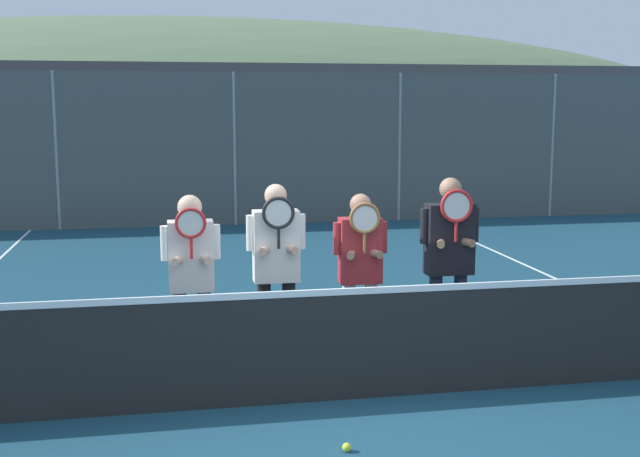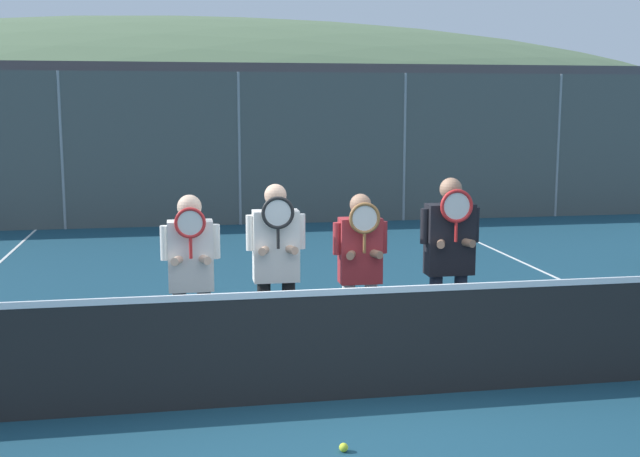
{
  "view_description": "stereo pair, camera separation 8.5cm",
  "coord_description": "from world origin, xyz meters",
  "px_view_note": "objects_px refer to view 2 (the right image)",
  "views": [
    {
      "loc": [
        -1.39,
        -6.54,
        2.56
      ],
      "look_at": [
        0.06,
        1.11,
        1.35
      ],
      "focal_mm": 45.0,
      "sensor_mm": 36.0,
      "label": 1
    },
    {
      "loc": [
        -1.31,
        -6.55,
        2.56
      ],
      "look_at": [
        0.06,
        1.11,
        1.35
      ],
      "focal_mm": 45.0,
      "sensor_mm": 36.0,
      "label": 2
    }
  ],
  "objects_px": {
    "car_left_of_center": "(204,173)",
    "player_leftmost": "(191,269)",
    "player_center_left": "(276,260)",
    "tennis_ball_on_court": "(344,447)",
    "car_center": "(407,172)",
    "car_right_of_center": "(595,167)",
    "player_center_right": "(360,264)",
    "player_rightmost": "(450,252)"
  },
  "relations": [
    {
      "from": "player_center_left",
      "to": "car_left_of_center",
      "type": "distance_m",
      "value": 12.09
    },
    {
      "from": "player_rightmost",
      "to": "player_leftmost",
      "type": "bearing_deg",
      "value": -179.63
    },
    {
      "from": "player_center_left",
      "to": "car_right_of_center",
      "type": "relative_size",
      "value": 0.38
    },
    {
      "from": "car_center",
      "to": "car_right_of_center",
      "type": "xyz_separation_m",
      "value": [
        5.18,
        0.21,
        0.03
      ]
    },
    {
      "from": "player_leftmost",
      "to": "tennis_ball_on_court",
      "type": "bearing_deg",
      "value": -60.98
    },
    {
      "from": "car_left_of_center",
      "to": "tennis_ball_on_court",
      "type": "height_order",
      "value": "car_left_of_center"
    },
    {
      "from": "player_rightmost",
      "to": "car_left_of_center",
      "type": "xyz_separation_m",
      "value": [
        -1.98,
        12.16,
        -0.21
      ]
    },
    {
      "from": "player_center_left",
      "to": "player_center_right",
      "type": "bearing_deg",
      "value": 1.34
    },
    {
      "from": "car_center",
      "to": "player_leftmost",
      "type": "bearing_deg",
      "value": -115.11
    },
    {
      "from": "player_rightmost",
      "to": "car_left_of_center",
      "type": "bearing_deg",
      "value": 99.26
    },
    {
      "from": "player_leftmost",
      "to": "player_center_left",
      "type": "bearing_deg",
      "value": 6.17
    },
    {
      "from": "car_left_of_center",
      "to": "car_center",
      "type": "distance_m",
      "value": 5.01
    },
    {
      "from": "player_center_left",
      "to": "car_right_of_center",
      "type": "xyz_separation_m",
      "value": [
        9.91,
        11.94,
        -0.16
      ]
    },
    {
      "from": "car_center",
      "to": "car_right_of_center",
      "type": "distance_m",
      "value": 5.19
    },
    {
      "from": "car_center",
      "to": "player_center_right",
      "type": "bearing_deg",
      "value": -108.4
    },
    {
      "from": "car_right_of_center",
      "to": "tennis_ball_on_court",
      "type": "distance_m",
      "value": 16.98
    },
    {
      "from": "car_left_of_center",
      "to": "player_leftmost",
      "type": "bearing_deg",
      "value": -92.57
    },
    {
      "from": "tennis_ball_on_court",
      "to": "car_left_of_center",
      "type": "bearing_deg",
      "value": 92.09
    },
    {
      "from": "player_leftmost",
      "to": "player_center_right",
      "type": "bearing_deg",
      "value": 3.73
    },
    {
      "from": "player_center_left",
      "to": "car_center",
      "type": "distance_m",
      "value": 12.65
    },
    {
      "from": "player_center_left",
      "to": "player_center_right",
      "type": "xyz_separation_m",
      "value": [
        0.83,
        0.02,
        -0.07
      ]
    },
    {
      "from": "player_leftmost",
      "to": "tennis_ball_on_court",
      "type": "height_order",
      "value": "player_leftmost"
    },
    {
      "from": "car_left_of_center",
      "to": "car_center",
      "type": "bearing_deg",
      "value": -4.16
    },
    {
      "from": "player_rightmost",
      "to": "car_center",
      "type": "bearing_deg",
      "value": 75.69
    },
    {
      "from": "player_center_right",
      "to": "player_rightmost",
      "type": "relative_size",
      "value": 0.92
    },
    {
      "from": "player_leftmost",
      "to": "car_center",
      "type": "xyz_separation_m",
      "value": [
        5.54,
        11.81,
        -0.16
      ]
    },
    {
      "from": "player_leftmost",
      "to": "car_right_of_center",
      "type": "distance_m",
      "value": 16.11
    },
    {
      "from": "player_center_left",
      "to": "player_rightmost",
      "type": "height_order",
      "value": "player_rightmost"
    },
    {
      "from": "car_left_of_center",
      "to": "car_center",
      "type": "height_order",
      "value": "car_left_of_center"
    },
    {
      "from": "player_leftmost",
      "to": "player_rightmost",
      "type": "distance_m",
      "value": 2.53
    },
    {
      "from": "player_center_left",
      "to": "car_left_of_center",
      "type": "height_order",
      "value": "player_center_left"
    },
    {
      "from": "player_center_left",
      "to": "car_center",
      "type": "height_order",
      "value": "player_center_left"
    },
    {
      "from": "player_leftmost",
      "to": "tennis_ball_on_court",
      "type": "relative_size",
      "value": 25.46
    },
    {
      "from": "car_left_of_center",
      "to": "tennis_ball_on_court",
      "type": "distance_m",
      "value": 14.13
    },
    {
      "from": "car_center",
      "to": "car_right_of_center",
      "type": "bearing_deg",
      "value": 2.37
    },
    {
      "from": "player_leftmost",
      "to": "tennis_ball_on_court",
      "type": "xyz_separation_m",
      "value": [
        1.06,
        -1.91,
        -1.0
      ]
    },
    {
      "from": "player_leftmost",
      "to": "car_right_of_center",
      "type": "xyz_separation_m",
      "value": [
        10.72,
        12.03,
        -0.12
      ]
    },
    {
      "from": "player_center_right",
      "to": "car_right_of_center",
      "type": "relative_size",
      "value": 0.36
    },
    {
      "from": "player_center_right",
      "to": "car_right_of_center",
      "type": "height_order",
      "value": "car_right_of_center"
    },
    {
      "from": "tennis_ball_on_court",
      "to": "player_center_left",
      "type": "bearing_deg",
      "value": 97.12
    },
    {
      "from": "player_center_left",
      "to": "tennis_ball_on_court",
      "type": "relative_size",
      "value": 26.59
    },
    {
      "from": "player_center_left",
      "to": "car_left_of_center",
      "type": "xyz_separation_m",
      "value": [
        -0.27,
        12.09,
        -0.18
      ]
    }
  ]
}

